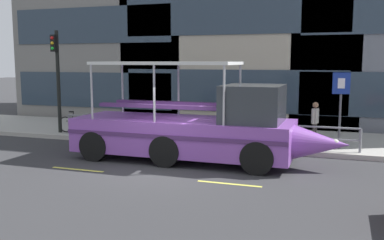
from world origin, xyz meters
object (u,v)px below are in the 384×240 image
traffic_light_pole (57,72)px  duck_tour_boat (198,129)px  parking_sign (341,97)px  pedestrian_near_bow (315,119)px  leaned_bicycle (76,124)px

traffic_light_pole → duck_tour_boat: bearing=-19.0°
parking_sign → pedestrian_near_bow: 1.39m
leaned_bicycle → pedestrian_near_bow: 10.10m
pedestrian_near_bow → parking_sign: bearing=-34.0°
pedestrian_near_bow → duck_tour_boat: bearing=-136.3°
leaned_bicycle → pedestrian_near_bow: bearing=4.1°
traffic_light_pole → leaned_bicycle: 2.43m
parking_sign → duck_tour_boat: size_ratio=0.30×
parking_sign → duck_tour_boat: 5.29m
leaned_bicycle → traffic_light_pole: bearing=-170.3°
parking_sign → duck_tour_boat: duck_tour_boat is taller
pedestrian_near_bow → traffic_light_pole: bearing=-175.5°
traffic_light_pole → pedestrian_near_bow: (10.83, 0.85, -1.71)m
parking_sign → leaned_bicycle: (-10.94, -0.13, -1.48)m
parking_sign → leaned_bicycle: bearing=-179.3°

